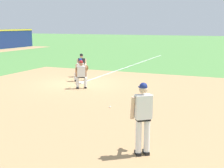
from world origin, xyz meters
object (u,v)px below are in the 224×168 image
at_px(first_base_bag, 80,83).
at_px(pitcher, 143,114).
at_px(first_baseman, 81,69).
at_px(baserunner, 81,73).
at_px(umpire, 82,64).
at_px(baseball, 110,107).

xyz_separation_m(first_base_bag, pitcher, (-7.85, -6.21, 1.01)).
relative_size(pitcher, first_baseman, 1.39).
bearing_deg(baserunner, first_base_bag, 32.39).
height_order(first_base_bag, umpire, umpire).
bearing_deg(umpire, first_baseman, -151.94).
xyz_separation_m(baseball, first_baseman, (4.70, 3.91, 0.69)).
bearing_deg(first_base_bag, first_baseman, 23.08).
bearing_deg(baseball, first_baseman, 39.74).
xyz_separation_m(pitcher, first_baseman, (8.49, 6.48, -0.33)).
height_order(first_baseman, umpire, umpire).
xyz_separation_m(first_baseman, umpire, (1.47, 0.79, 0.06)).
bearing_deg(baseball, first_base_bag, 41.80).
bearing_deg(pitcher, baseball, 34.22).
height_order(baseball, baserunner, baserunner).
height_order(baseball, pitcher, pitcher).
bearing_deg(first_baseman, umpire, 28.06).
relative_size(first_baseman, baserunner, 0.92).
bearing_deg(first_base_bag, baserunner, -147.61).
bearing_deg(pitcher, first_base_bag, 38.34).
bearing_deg(baseball, pitcher, -145.78).
distance_m(first_base_bag, baserunner, 1.59).
xyz_separation_m(baseball, umpire, (6.17, 4.69, 0.76)).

